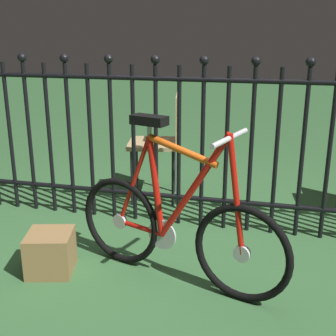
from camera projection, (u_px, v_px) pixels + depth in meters
ground_plane at (140, 257)px, 2.79m from camera, size 20.00×20.00×0.00m
iron_fence at (152, 137)px, 3.15m from camera, size 4.86×0.07×1.26m
bicycle at (176, 226)px, 2.46m from camera, size 1.28×0.50×0.94m
chair_tan at (164, 136)px, 3.62m from camera, size 0.49×0.48×0.88m
display_crate at (51, 252)px, 2.60m from camera, size 0.32×0.32×0.24m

